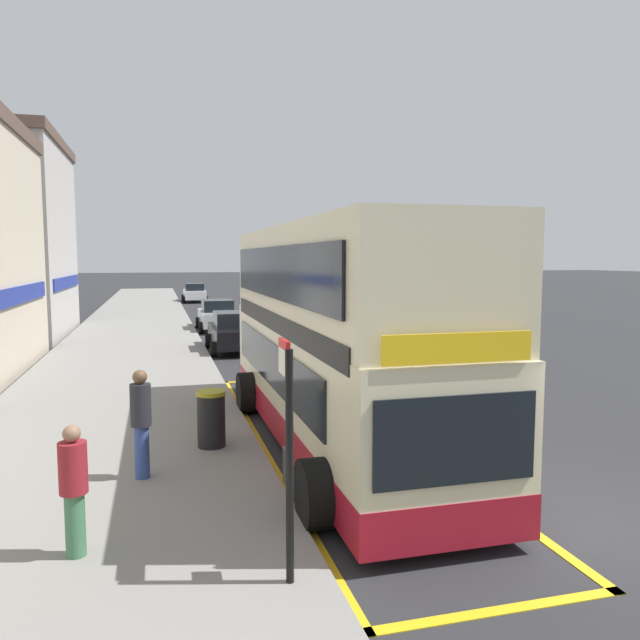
# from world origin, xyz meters

# --- Properties ---
(ground_plane) EXTENTS (260.00, 260.00, 0.00)m
(ground_plane) POSITION_xyz_m (0.00, 32.00, 0.00)
(ground_plane) COLOR #28282B
(pavement_near) EXTENTS (6.00, 76.00, 0.14)m
(pavement_near) POSITION_xyz_m (-7.00, 32.00, 0.07)
(pavement_near) COLOR gray
(pavement_near) RESTS_ON ground
(double_decker_bus) EXTENTS (3.15, 10.58, 4.40)m
(double_decker_bus) POSITION_xyz_m (-2.46, 4.86, 2.06)
(double_decker_bus) COLOR beige
(double_decker_bus) RESTS_ON ground
(bus_bay_markings) EXTENTS (3.15, 13.13, 0.01)m
(bus_bay_markings) POSITION_xyz_m (-2.42, 5.09, 0.01)
(bus_bay_markings) COLOR gold
(bus_bay_markings) RESTS_ON ground
(bus_stop_sign) EXTENTS (0.09, 0.51, 2.72)m
(bus_stop_sign) POSITION_xyz_m (-4.51, -0.40, 1.74)
(bus_stop_sign) COLOR black
(bus_stop_sign) RESTS_ON pavement_near
(parked_car_silver_distant) EXTENTS (2.09, 4.20, 1.62)m
(parked_car_silver_distant) POSITION_xyz_m (-2.83, 25.38, 0.80)
(parked_car_silver_distant) COLOR #B2B5BA
(parked_car_silver_distant) RESTS_ON ground
(parked_car_white_kerbside) EXTENTS (2.09, 4.20, 1.62)m
(parked_car_white_kerbside) POSITION_xyz_m (-2.74, 46.91, 0.80)
(parked_car_white_kerbside) COLOR silver
(parked_car_white_kerbside) RESTS_ON ground
(parked_car_maroon_behind) EXTENTS (2.09, 4.20, 1.62)m
(parked_car_maroon_behind) POSITION_xyz_m (3.02, 35.56, 0.80)
(parked_car_maroon_behind) COLOR maroon
(parked_car_maroon_behind) RESTS_ON ground
(parked_car_black_far) EXTENTS (2.09, 4.20, 1.62)m
(parked_car_black_far) POSITION_xyz_m (-2.89, 17.83, 0.80)
(parked_car_black_far) COLOR black
(parked_car_black_far) RESTS_ON ground
(pedestrian_waiting_near_sign) EXTENTS (0.34, 0.34, 1.64)m
(pedestrian_waiting_near_sign) POSITION_xyz_m (-6.92, 0.80, 1.03)
(pedestrian_waiting_near_sign) COLOR #3F724C
(pedestrian_waiting_near_sign) RESTS_ON pavement_near
(pedestrian_further_back) EXTENTS (0.34, 0.34, 1.82)m
(pedestrian_further_back) POSITION_xyz_m (-6.19, 3.38, 1.14)
(pedestrian_further_back) COLOR #33478C
(pedestrian_further_back) RESTS_ON pavement_near
(litter_bin) EXTENTS (0.57, 0.57, 1.09)m
(litter_bin) POSITION_xyz_m (-4.93, 4.82, 0.69)
(litter_bin) COLOR black
(litter_bin) RESTS_ON pavement_near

